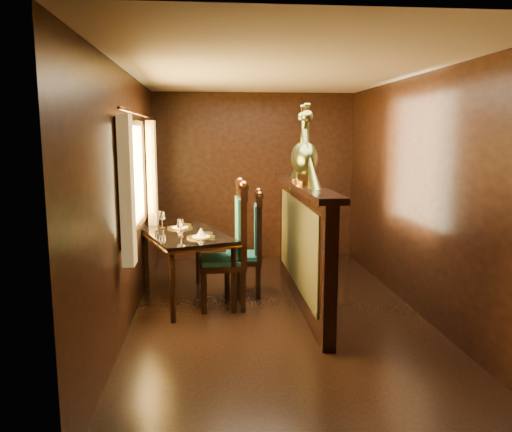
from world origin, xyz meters
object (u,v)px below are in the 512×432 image
(peacock_left, at_px, (307,144))
(chair_right, at_px, (252,240))
(dining_table, at_px, (186,240))
(chair_left, at_px, (234,241))
(peacock_right, at_px, (303,144))

(peacock_left, bearing_deg, chair_right, 135.52)
(dining_table, bearing_deg, chair_right, -7.84)
(dining_table, relative_size, peacock_left, 1.81)
(dining_table, relative_size, chair_right, 1.21)
(dining_table, distance_m, chair_right, 0.79)
(chair_left, height_order, peacock_right, peacock_right)
(chair_left, relative_size, peacock_right, 1.68)
(chair_left, distance_m, chair_right, 0.47)
(chair_right, xyz_separation_m, peacock_left, (0.52, -0.52, 1.12))
(dining_table, height_order, peacock_right, peacock_right)
(dining_table, xyz_separation_m, peacock_left, (1.29, -0.36, 1.07))
(chair_left, distance_m, peacock_right, 1.30)
(peacock_right, bearing_deg, peacock_left, -90.00)
(dining_table, distance_m, peacock_right, 1.69)
(chair_left, relative_size, peacock_left, 1.69)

